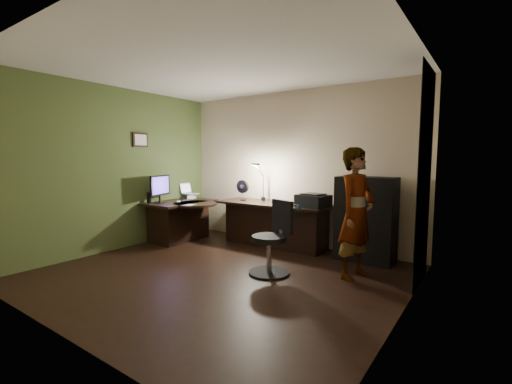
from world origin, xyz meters
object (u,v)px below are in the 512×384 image
Objects in this scene: desk_left at (181,221)px; monitor at (159,193)px; person at (356,213)px; desk_right at (273,225)px; office_chair at (269,238)px; cabinet at (366,219)px.

desk_left is 0.66m from monitor.
desk_left is 0.76× the size of person.
desk_right is 1.21× the size of person.
monitor reaches higher than office_chair.
person is (3.34, -0.08, 0.47)m from desk_left.
office_chair is (0.73, -1.25, 0.11)m from desk_right.
person reaches higher than desk_right.
person is (0.97, 0.54, 0.35)m from office_chair.
desk_left is 3.31m from cabinet.
desk_left is at bearing -158.92° from desk_right.
monitor is (-1.78, -0.99, 0.53)m from desk_right.
monitor is at bearing -161.75° from cabinet.
desk_left is 1.01× the size of cabinet.
cabinet is 1.30× the size of office_chair.
cabinet is at bearing 0.19° from monitor.
desk_right is 3.62× the size of monitor.
person reaches higher than monitor.
cabinet is at bearing 1.69° from desk_right.
desk_left is 0.63× the size of desk_right.
monitor is 3.50m from person.
monitor is 0.33× the size of person.
desk_right is 2.10m from monitor.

